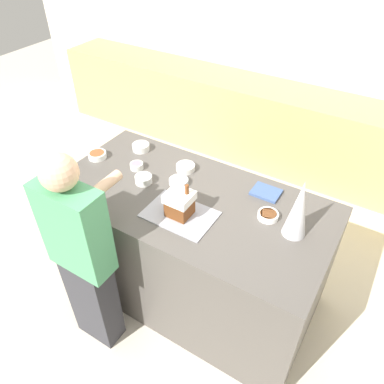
{
  "coord_description": "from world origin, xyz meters",
  "views": [
    {
      "loc": [
        1.0,
        -1.59,
        2.54
      ],
      "look_at": [
        0.02,
        0.0,
        1.01
      ],
      "focal_mm": 35.0,
      "sensor_mm": 36.0,
      "label": 1
    }
  ],
  "objects_px": {
    "baking_tray": "(180,214)",
    "candy_bowl_front_corner": "(137,166)",
    "candy_bowl_far_left": "(97,155)",
    "candy_bowl_far_right": "(143,179)",
    "cookbook": "(266,192)",
    "candy_bowl_near_tray_left": "(141,147)",
    "candy_bowl_beside_tree": "(179,181)",
    "decorative_tree": "(299,209)",
    "gingerbread_house": "(180,203)",
    "candy_bowl_near_tray_right": "(185,167)",
    "candy_bowl_behind_tray": "(268,215)",
    "person": "(83,258)"
  },
  "relations": [
    {
      "from": "candy_bowl_beside_tree",
      "to": "candy_bowl_near_tray_right",
      "type": "bearing_deg",
      "value": 106.08
    },
    {
      "from": "candy_bowl_beside_tree",
      "to": "candy_bowl_behind_tray",
      "type": "relative_size",
      "value": 1.03
    },
    {
      "from": "candy_bowl_front_corner",
      "to": "candy_bowl_far_right",
      "type": "bearing_deg",
      "value": -36.25
    },
    {
      "from": "candy_bowl_far_right",
      "to": "cookbook",
      "type": "xyz_separation_m",
      "value": [
        0.77,
        0.33,
        -0.02
      ]
    },
    {
      "from": "decorative_tree",
      "to": "candy_bowl_near_tray_right",
      "type": "distance_m",
      "value": 0.92
    },
    {
      "from": "candy_bowl_near_tray_right",
      "to": "person",
      "type": "bearing_deg",
      "value": -100.0
    },
    {
      "from": "person",
      "to": "candy_bowl_far_right",
      "type": "bearing_deg",
      "value": 90.65
    },
    {
      "from": "candy_bowl_far_left",
      "to": "candy_bowl_front_corner",
      "type": "distance_m",
      "value": 0.34
    },
    {
      "from": "candy_bowl_near_tray_left",
      "to": "cookbook",
      "type": "distance_m",
      "value": 1.04
    },
    {
      "from": "candy_bowl_beside_tree",
      "to": "candy_bowl_near_tray_right",
      "type": "distance_m",
      "value": 0.17
    },
    {
      "from": "baking_tray",
      "to": "candy_bowl_far_left",
      "type": "xyz_separation_m",
      "value": [
        -0.88,
        0.21,
        0.02
      ]
    },
    {
      "from": "cookbook",
      "to": "person",
      "type": "height_order",
      "value": "person"
    },
    {
      "from": "candy_bowl_far_left",
      "to": "candy_bowl_near_tray_right",
      "type": "xyz_separation_m",
      "value": [
        0.65,
        0.21,
        0.0
      ]
    },
    {
      "from": "gingerbread_house",
      "to": "candy_bowl_far_right",
      "type": "relative_size",
      "value": 1.93
    },
    {
      "from": "baking_tray",
      "to": "candy_bowl_far_left",
      "type": "distance_m",
      "value": 0.9
    },
    {
      "from": "baking_tray",
      "to": "candy_bowl_beside_tree",
      "type": "distance_m",
      "value": 0.32
    },
    {
      "from": "cookbook",
      "to": "decorative_tree",
      "type": "bearing_deg",
      "value": -42.5
    },
    {
      "from": "gingerbread_house",
      "to": "candy_bowl_behind_tray",
      "type": "relative_size",
      "value": 1.76
    },
    {
      "from": "candy_bowl_near_tray_right",
      "to": "candy_bowl_front_corner",
      "type": "height_order",
      "value": "candy_bowl_front_corner"
    },
    {
      "from": "cookbook",
      "to": "candy_bowl_far_left",
      "type": "bearing_deg",
      "value": -167.79
    },
    {
      "from": "candy_bowl_near_tray_left",
      "to": "candy_bowl_near_tray_right",
      "type": "distance_m",
      "value": 0.44
    },
    {
      "from": "gingerbread_house",
      "to": "candy_bowl_far_left",
      "type": "height_order",
      "value": "gingerbread_house"
    },
    {
      "from": "candy_bowl_far_left",
      "to": "candy_bowl_front_corner",
      "type": "height_order",
      "value": "candy_bowl_front_corner"
    },
    {
      "from": "gingerbread_house",
      "to": "candy_bowl_beside_tree",
      "type": "distance_m",
      "value": 0.33
    },
    {
      "from": "candy_bowl_far_right",
      "to": "candy_bowl_near_tray_left",
      "type": "height_order",
      "value": "candy_bowl_far_right"
    },
    {
      "from": "candy_bowl_beside_tree",
      "to": "decorative_tree",
      "type": "bearing_deg",
      "value": -2.86
    },
    {
      "from": "candy_bowl_front_corner",
      "to": "person",
      "type": "height_order",
      "value": "person"
    },
    {
      "from": "gingerbread_house",
      "to": "decorative_tree",
      "type": "relative_size",
      "value": 0.59
    },
    {
      "from": "candy_bowl_near_tray_left",
      "to": "candy_bowl_front_corner",
      "type": "distance_m",
      "value": 0.25
    },
    {
      "from": "candy_bowl_far_left",
      "to": "cookbook",
      "type": "distance_m",
      "value": 1.28
    },
    {
      "from": "candy_bowl_near_tray_right",
      "to": "candy_bowl_front_corner",
      "type": "relative_size",
      "value": 1.42
    },
    {
      "from": "candy_bowl_far_left",
      "to": "candy_bowl_behind_tray",
      "type": "height_order",
      "value": "candy_bowl_far_left"
    },
    {
      "from": "candy_bowl_far_left",
      "to": "candy_bowl_far_right",
      "type": "bearing_deg",
      "value": -7.15
    },
    {
      "from": "decorative_tree",
      "to": "candy_bowl_beside_tree",
      "type": "distance_m",
      "value": 0.86
    },
    {
      "from": "candy_bowl_front_corner",
      "to": "candy_bowl_behind_tray",
      "type": "height_order",
      "value": "candy_bowl_front_corner"
    },
    {
      "from": "cookbook",
      "to": "person",
      "type": "distance_m",
      "value": 1.24
    },
    {
      "from": "candy_bowl_beside_tree",
      "to": "candy_bowl_near_tray_left",
      "type": "height_order",
      "value": "candy_bowl_near_tray_left"
    },
    {
      "from": "gingerbread_house",
      "to": "candy_bowl_behind_tray",
      "type": "distance_m",
      "value": 0.55
    },
    {
      "from": "candy_bowl_beside_tree",
      "to": "candy_bowl_behind_tray",
      "type": "distance_m",
      "value": 0.66
    },
    {
      "from": "baking_tray",
      "to": "person",
      "type": "xyz_separation_m",
      "value": [
        -0.39,
        -0.49,
        -0.16
      ]
    },
    {
      "from": "gingerbread_house",
      "to": "candy_bowl_behind_tray",
      "type": "bearing_deg",
      "value": 29.08
    },
    {
      "from": "decorative_tree",
      "to": "candy_bowl_far_left",
      "type": "relative_size",
      "value": 2.83
    },
    {
      "from": "candy_bowl_near_tray_left",
      "to": "cookbook",
      "type": "height_order",
      "value": "candy_bowl_near_tray_left"
    },
    {
      "from": "candy_bowl_near_tray_left",
      "to": "candy_bowl_far_left",
      "type": "bearing_deg",
      "value": -129.73
    },
    {
      "from": "gingerbread_house",
      "to": "decorative_tree",
      "type": "xyz_separation_m",
      "value": [
        0.66,
        0.22,
        0.1
      ]
    },
    {
      "from": "candy_bowl_behind_tray",
      "to": "decorative_tree",
      "type": "bearing_deg",
      "value": -14.1
    },
    {
      "from": "baking_tray",
      "to": "candy_bowl_front_corner",
      "type": "distance_m",
      "value": 0.59
    },
    {
      "from": "gingerbread_house",
      "to": "candy_bowl_beside_tree",
      "type": "bearing_deg",
      "value": 124.64
    },
    {
      "from": "candy_bowl_far_left",
      "to": "candy_bowl_near_tray_left",
      "type": "distance_m",
      "value": 0.34
    },
    {
      "from": "candy_bowl_far_right",
      "to": "candy_bowl_beside_tree",
      "type": "relative_size",
      "value": 0.89
    }
  ]
}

